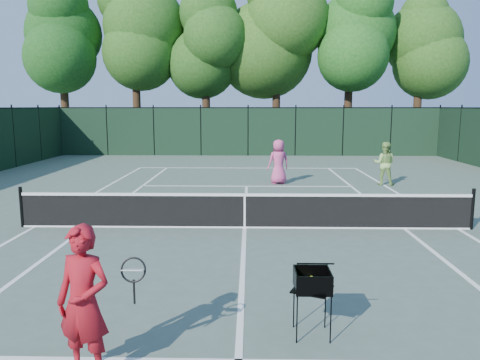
{
  "coord_description": "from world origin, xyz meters",
  "views": [
    {
      "loc": [
        0.14,
        -11.75,
        3.12
      ],
      "look_at": [
        -0.14,
        1.0,
        1.1
      ],
      "focal_mm": 35.0,
      "sensor_mm": 36.0,
      "label": 1
    }
  ],
  "objects_px": {
    "player_green": "(384,163)",
    "ball_hopper": "(312,281)",
    "loose_ball_midcourt": "(78,292)",
    "player_pink": "(278,162)",
    "coach": "(84,303)"
  },
  "relations": [
    {
      "from": "player_green",
      "to": "ball_hopper",
      "type": "height_order",
      "value": "player_green"
    },
    {
      "from": "ball_hopper",
      "to": "loose_ball_midcourt",
      "type": "relative_size",
      "value": 13.64
    },
    {
      "from": "player_pink",
      "to": "ball_hopper",
      "type": "relative_size",
      "value": 1.94
    },
    {
      "from": "player_green",
      "to": "ball_hopper",
      "type": "distance_m",
      "value": 13.35
    },
    {
      "from": "player_green",
      "to": "loose_ball_midcourt",
      "type": "xyz_separation_m",
      "value": [
        -8.23,
        -11.23,
        -0.83
      ]
    },
    {
      "from": "ball_hopper",
      "to": "coach",
      "type": "bearing_deg",
      "value": -135.01
    },
    {
      "from": "player_green",
      "to": "loose_ball_midcourt",
      "type": "distance_m",
      "value": 13.95
    },
    {
      "from": "player_pink",
      "to": "player_green",
      "type": "distance_m",
      "value": 4.21
    },
    {
      "from": "loose_ball_midcourt",
      "to": "player_green",
      "type": "bearing_deg",
      "value": 53.77
    },
    {
      "from": "player_pink",
      "to": "loose_ball_midcourt",
      "type": "xyz_separation_m",
      "value": [
        -4.02,
        -11.4,
        -0.87
      ]
    },
    {
      "from": "coach",
      "to": "loose_ball_midcourt",
      "type": "xyz_separation_m",
      "value": [
        -0.99,
        2.39,
        -0.87
      ]
    },
    {
      "from": "player_pink",
      "to": "player_green",
      "type": "bearing_deg",
      "value": 159.43
    },
    {
      "from": "coach",
      "to": "player_green",
      "type": "bearing_deg",
      "value": 76.75
    },
    {
      "from": "coach",
      "to": "ball_hopper",
      "type": "height_order",
      "value": "coach"
    },
    {
      "from": "loose_ball_midcourt",
      "to": "player_pink",
      "type": "bearing_deg",
      "value": 70.57
    }
  ]
}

